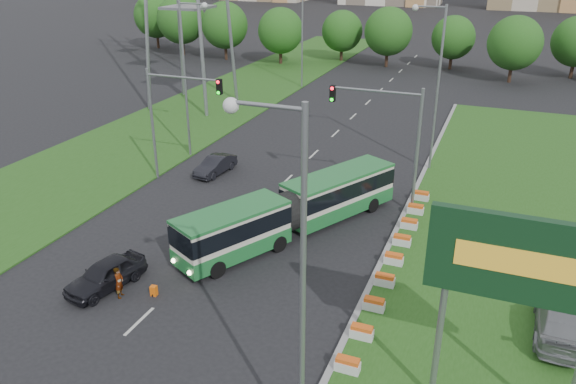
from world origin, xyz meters
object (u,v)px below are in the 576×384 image
at_px(billboard, 522,270).
at_px(car_left_far, 215,165).
at_px(car_left_near, 106,274).
at_px(traffic_mast_median, 392,129).
at_px(car_median, 560,321).
at_px(shopping_trolley, 154,291).
at_px(traffic_mast_left, 171,109).
at_px(pedestrian, 119,282).
at_px(articulated_bus, 289,208).

height_order(billboard, car_left_far, billboard).
distance_m(car_left_near, car_left_far, 15.69).
bearing_deg(traffic_mast_median, billboard, -64.97).
height_order(car_median, shopping_trolley, car_median).
xyz_separation_m(car_left_near, car_left_far, (-2.29, 15.53, -0.07)).
xyz_separation_m(traffic_mast_left, pedestrian, (5.38, -13.67, -4.54)).
bearing_deg(billboard, shopping_trolley, 172.73).
height_order(billboard, traffic_mast_left, same).
distance_m(traffic_mast_left, car_median, 26.95).
height_order(traffic_mast_left, shopping_trolley, traffic_mast_left).
height_order(traffic_mast_left, car_left_near, traffic_mast_left).
bearing_deg(articulated_bus, pedestrian, -91.17).
bearing_deg(billboard, traffic_mast_median, 115.03).
bearing_deg(billboard, articulated_bus, 138.70).
bearing_deg(billboard, car_left_far, 140.09).
bearing_deg(articulated_bus, car_median, 8.75).
bearing_deg(traffic_mast_median, articulated_bus, -131.00).
bearing_deg(car_left_near, pedestrian, -7.92).
xyz_separation_m(traffic_mast_median, car_left_far, (-13.21, 1.29, -4.70)).
xyz_separation_m(billboard, car_left_far, (-20.68, 17.30, -5.51)).
relative_size(traffic_mast_median, articulated_bus, 0.53).
xyz_separation_m(traffic_mast_left, car_left_near, (4.24, -13.23, -4.62)).
bearing_deg(car_left_far, shopping_trolley, -65.86).
bearing_deg(shopping_trolley, car_median, 7.22).
bearing_deg(traffic_mast_left, pedestrian, -68.51).
xyz_separation_m(articulated_bus, pedestrian, (-5.12, -9.32, -0.72)).
distance_m(articulated_bus, pedestrian, 10.66).
distance_m(billboard, articulated_bus, 16.79).
xyz_separation_m(billboard, shopping_trolley, (-15.80, 2.01, -5.91)).
distance_m(car_median, pedestrian, 20.01).
height_order(traffic_mast_left, car_left_far, traffic_mast_left).
bearing_deg(car_median, articulated_bus, -17.39).
xyz_separation_m(billboard, pedestrian, (-17.24, 1.33, -5.36)).
relative_size(car_left_near, shopping_trolley, 8.24).
distance_m(traffic_mast_left, car_left_near, 14.64).
relative_size(articulated_bus, car_left_far, 3.82).
distance_m(billboard, traffic_mast_left, 27.16).
height_order(car_left_near, car_median, car_median).
distance_m(car_median, shopping_trolley, 18.47).
height_order(pedestrian, shopping_trolley, pedestrian).
bearing_deg(pedestrian, traffic_mast_median, -47.95).
relative_size(traffic_mast_left, car_left_near, 1.88).
height_order(car_left_far, pedestrian, pedestrian).
height_order(traffic_mast_median, pedestrian, traffic_mast_median).
relative_size(traffic_mast_median, shopping_trolley, 15.44).
relative_size(articulated_bus, shopping_trolley, 29.21).
bearing_deg(traffic_mast_median, traffic_mast_left, -176.23).
bearing_deg(car_median, billboard, 69.82).
distance_m(traffic_mast_left, car_left_far, 5.58).
bearing_deg(car_left_near, car_left_far, 111.55).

